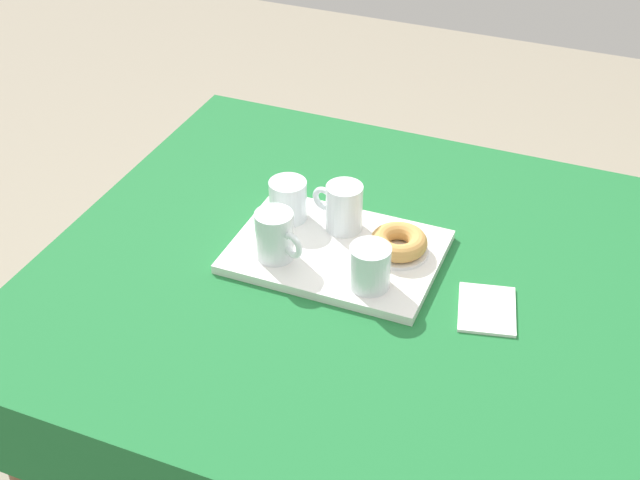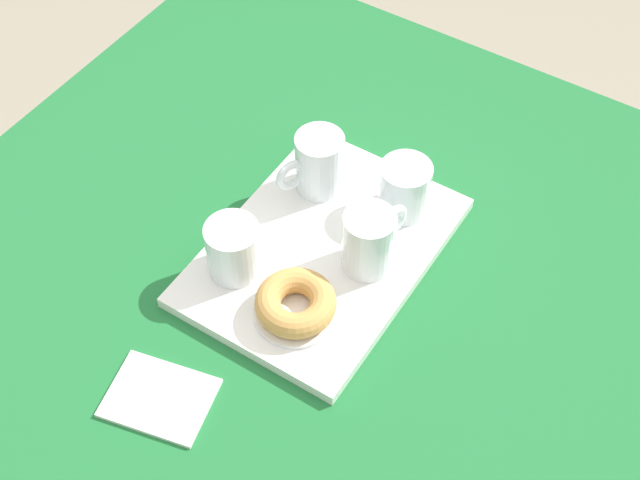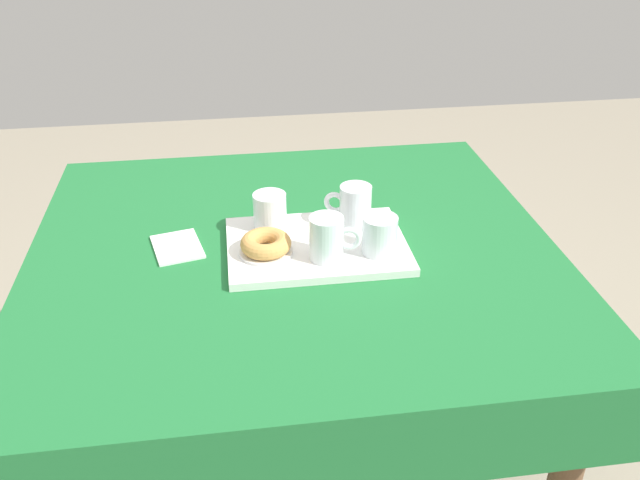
# 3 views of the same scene
# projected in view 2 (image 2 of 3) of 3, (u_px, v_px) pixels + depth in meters

# --- Properties ---
(dining_table) EXTENTS (1.16, 1.07, 0.78)m
(dining_table) POSITION_uv_depth(u_px,v_px,m) (291.00, 309.00, 1.35)
(dining_table) COLOR #1E6B33
(dining_table) RESTS_ON ground
(serving_tray) EXTENTS (0.39, 0.28, 0.02)m
(serving_tray) POSITION_uv_depth(u_px,v_px,m) (322.00, 251.00, 1.29)
(serving_tray) COLOR white
(serving_tray) RESTS_ON dining_table
(tea_mug_left) EXTENTS (0.11, 0.07, 0.10)m
(tea_mug_left) POSITION_uv_depth(u_px,v_px,m) (369.00, 242.00, 1.23)
(tea_mug_left) COLOR white
(tea_mug_left) RESTS_ON serving_tray
(tea_mug_right) EXTENTS (0.11, 0.07, 0.10)m
(tea_mug_right) POSITION_uv_depth(u_px,v_px,m) (319.00, 165.00, 1.32)
(tea_mug_right) COLOR white
(tea_mug_right) RESTS_ON serving_tray
(water_glass_near) EXTENTS (0.08, 0.08, 0.08)m
(water_glass_near) POSITION_uv_depth(u_px,v_px,m) (404.00, 190.00, 1.30)
(water_glass_near) COLOR white
(water_glass_near) RESTS_ON serving_tray
(water_glass_far) EXTENTS (0.08, 0.08, 0.08)m
(water_glass_far) POSITION_uv_depth(u_px,v_px,m) (234.00, 251.00, 1.23)
(water_glass_far) COLOR white
(water_glass_far) RESTS_ON serving_tray
(donut_plate_left) EXTENTS (0.11, 0.11, 0.01)m
(donut_plate_left) POSITION_uv_depth(u_px,v_px,m) (296.00, 312.00, 1.21)
(donut_plate_left) COLOR white
(donut_plate_left) RESTS_ON serving_tray
(sugar_donut_left) EXTENTS (0.11, 0.11, 0.04)m
(sugar_donut_left) POSITION_uv_depth(u_px,v_px,m) (296.00, 303.00, 1.19)
(sugar_donut_left) COLOR tan
(sugar_donut_left) RESTS_ON donut_plate_left
(paper_napkin) EXTENTS (0.13, 0.15, 0.01)m
(paper_napkin) POSITION_uv_depth(u_px,v_px,m) (160.00, 398.00, 1.15)
(paper_napkin) COLOR white
(paper_napkin) RESTS_ON dining_table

